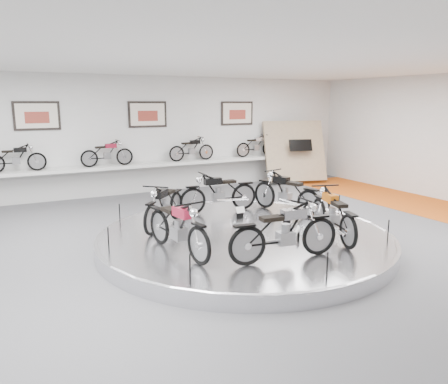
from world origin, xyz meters
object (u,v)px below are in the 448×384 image
shelf (152,165)px  bike_a (286,192)px  display_platform (245,239)px  bike_e (285,231)px  bike_b (219,192)px  bike_c (164,205)px  bike_d (178,226)px  bike_f (333,213)px

shelf → bike_a: size_ratio=5.98×
display_platform → bike_e: (-0.23, -1.81, 0.70)m
shelf → bike_b: size_ratio=6.10×
shelf → bike_e: bike_e is taller
bike_e → shelf: bearing=93.7°
shelf → bike_c: 5.33m
bike_b → bike_d: size_ratio=0.99×
bike_b → bike_c: size_ratio=1.03×
shelf → bike_f: 7.72m
bike_d → bike_f: bearing=70.9°
bike_c → bike_e: 3.28m
display_platform → shelf: shelf is taller
display_platform → bike_f: 1.98m
shelf → bike_b: (0.32, -4.51, -0.17)m
bike_d → bike_c: bearing=158.9°
bike_c → bike_f: bearing=92.8°
shelf → bike_f: bike_f is taller
display_platform → shelf: 6.46m
bike_e → bike_f: bike_e is taller
bike_a → bike_d: 3.97m
bike_d → bike_f: 3.29m
bike_b → bike_d: (-2.12, -2.50, 0.00)m
display_platform → bike_d: bearing=-161.5°
display_platform → bike_f: bearing=-39.4°
shelf → bike_f: (1.44, -7.58, -0.17)m
bike_d → bike_e: (1.57, -1.21, 0.01)m
display_platform → bike_c: bearing=137.9°
bike_a → bike_f: bearing=155.1°
bike_b → bike_f: same height
display_platform → bike_e: 1.95m
bike_a → bike_e: bearing=129.2°
bike_a → bike_d: bearing=99.3°
bike_b → bike_f: (1.12, -3.07, 0.00)m
bike_a → bike_b: size_ratio=1.02×
bike_b → bike_c: bearing=24.0°
bike_b → shelf: bearing=-82.2°
shelf → bike_e: size_ratio=5.93×
shelf → bike_e: 8.21m
bike_b → bike_e: 3.74m
shelf → bike_e: (-0.23, -8.21, -0.15)m
bike_a → shelf: bearing=3.6°
display_platform → bike_d: bike_d is taller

